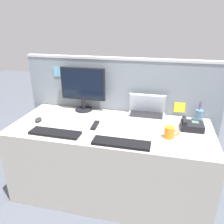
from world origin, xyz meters
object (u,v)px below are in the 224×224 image
object	(u,v)px
desk_phone	(191,126)
computer_mouse_right_hand	(38,120)
tv_remote	(95,125)
keyboard_spare	(55,133)
pen_cup	(199,115)
keyboard_main	(121,143)
desktop_monitor	(83,86)
coffee_mug	(169,132)
laptop	(147,111)
cell_phone_silver_slab	(206,143)

from	to	relation	value
desk_phone	computer_mouse_right_hand	size ratio (longest dim) A/B	1.95
tv_remote	computer_mouse_right_hand	bearing A→B (deg)	178.91
keyboard_spare	desk_phone	bearing A→B (deg)	18.82
pen_cup	keyboard_main	bearing A→B (deg)	-135.57
desktop_monitor	coffee_mug	world-z (taller)	desktop_monitor
keyboard_spare	pen_cup	distance (m)	1.36
desk_phone	computer_mouse_right_hand	distance (m)	1.42
desktop_monitor	keyboard_spare	bearing A→B (deg)	-94.52
keyboard_main	keyboard_spare	xyz separation A→B (m)	(-0.58, 0.04, 0.00)
laptop	pen_cup	bearing A→B (deg)	1.61
pen_cup	tv_remote	bearing A→B (deg)	-158.75
laptop	computer_mouse_right_hand	size ratio (longest dim) A/B	3.66
desk_phone	keyboard_spare	size ratio (longest dim) A/B	0.44
coffee_mug	desk_phone	bearing A→B (deg)	47.88
desk_phone	pen_cup	size ratio (longest dim) A/B	1.02
laptop	coffee_mug	distance (m)	0.47
tv_remote	desk_phone	bearing A→B (deg)	6.50
desk_phone	tv_remote	xyz separation A→B (m)	(-0.85, -0.14, -0.02)
keyboard_spare	cell_phone_silver_slab	world-z (taller)	keyboard_spare
desk_phone	tv_remote	size ratio (longest dim) A/B	1.15
desktop_monitor	laptop	world-z (taller)	desktop_monitor
computer_mouse_right_hand	pen_cup	xyz separation A→B (m)	(1.50, 0.38, 0.04)
desk_phone	tv_remote	bearing A→B (deg)	-170.40
desk_phone	coffee_mug	size ratio (longest dim) A/B	1.63
cell_phone_silver_slab	keyboard_main	bearing A→B (deg)	-169.40
keyboard_main	pen_cup	distance (m)	0.90
coffee_mug	desktop_monitor	bearing A→B (deg)	154.52
desktop_monitor	computer_mouse_right_hand	xyz separation A→B (m)	(-0.33, -0.38, -0.25)
pen_cup	desk_phone	bearing A→B (deg)	-111.27
desk_phone	cell_phone_silver_slab	world-z (taller)	desk_phone
keyboard_spare	tv_remote	size ratio (longest dim) A/B	2.61
keyboard_main	desk_phone	bearing A→B (deg)	36.16
cell_phone_silver_slab	computer_mouse_right_hand	bearing A→B (deg)	173.28
keyboard_spare	coffee_mug	distance (m)	0.96
laptop	pen_cup	size ratio (longest dim) A/B	1.92
pen_cup	keyboard_spare	bearing A→B (deg)	-154.19
computer_mouse_right_hand	coffee_mug	distance (m)	1.23
pen_cup	desktop_monitor	bearing A→B (deg)	-179.88
computer_mouse_right_hand	coffee_mug	xyz separation A→B (m)	(1.22, -0.05, 0.03)
computer_mouse_right_hand	tv_remote	world-z (taller)	computer_mouse_right_hand
laptop	keyboard_spare	size ratio (longest dim) A/B	0.83
computer_mouse_right_hand	cell_phone_silver_slab	distance (m)	1.51
keyboard_spare	coffee_mug	size ratio (longest dim) A/B	3.71
keyboard_main	tv_remote	xyz separation A→B (m)	(-0.30, 0.26, -0.00)
pen_cup	coffee_mug	world-z (taller)	pen_cup
cell_phone_silver_slab	keyboard_spare	bearing A→B (deg)	-177.77
coffee_mug	cell_phone_silver_slab	bearing A→B (deg)	-6.31
desk_phone	computer_mouse_right_hand	world-z (taller)	desk_phone
keyboard_main	coffee_mug	world-z (taller)	coffee_mug
desk_phone	tv_remote	distance (m)	0.86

